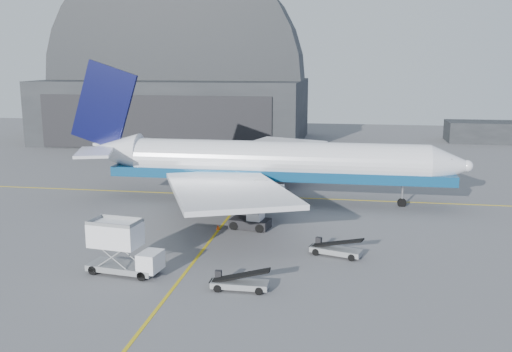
% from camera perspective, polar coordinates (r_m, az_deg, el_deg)
% --- Properties ---
extents(ground, '(200.00, 200.00, 0.00)m').
position_cam_1_polar(ground, '(48.90, -5.36, -7.43)').
color(ground, '#565659').
rests_on(ground, ground).
extents(taxi_lines, '(80.00, 42.12, 0.02)m').
position_cam_1_polar(taxi_lines, '(60.69, -2.35, -3.59)').
color(taxi_lines, gold).
rests_on(taxi_lines, ground).
extents(hangar, '(50.00, 28.30, 28.00)m').
position_cam_1_polar(hangar, '(114.94, -7.96, 8.30)').
color(hangar, black).
rests_on(hangar, ground).
extents(distant_bldg_a, '(14.00, 8.00, 4.00)m').
position_cam_1_polar(distant_bldg_a, '(120.62, 21.74, 3.19)').
color(distant_bldg_a, black).
rests_on(distant_bldg_a, ground).
extents(airliner, '(45.58, 44.20, 15.99)m').
position_cam_1_polar(airliner, '(64.32, 0.66, 1.36)').
color(airliner, white).
rests_on(airliner, ground).
extents(catering_truck, '(5.91, 2.85, 3.90)m').
position_cam_1_polar(catering_truck, '(44.28, -13.26, -7.05)').
color(catering_truck, gray).
rests_on(catering_truck, ground).
extents(pushback_tug, '(4.02, 2.75, 1.72)m').
position_cam_1_polar(pushback_tug, '(54.65, -0.48, -4.61)').
color(pushback_tug, black).
rests_on(pushback_tug, ground).
extents(belt_loader_a, '(4.28, 1.52, 1.63)m').
position_cam_1_polar(belt_loader_a, '(40.68, -1.70, -10.64)').
color(belt_loader_a, gray).
rests_on(belt_loader_a, ground).
extents(belt_loader_b, '(4.55, 2.59, 1.71)m').
position_cam_1_polar(belt_loader_b, '(47.78, 7.96, -7.28)').
color(belt_loader_b, gray).
rests_on(belt_loader_b, ground).
extents(traffic_cone, '(0.34, 0.34, 0.49)m').
position_cam_1_polar(traffic_cone, '(54.55, -3.83, -5.12)').
color(traffic_cone, '#F54507').
rests_on(traffic_cone, ground).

